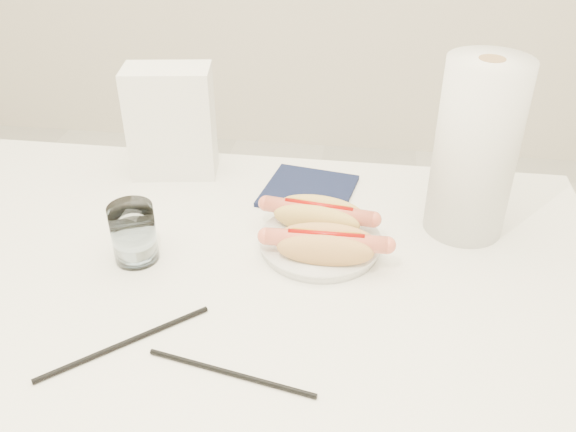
# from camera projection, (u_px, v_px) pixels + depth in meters

# --- Properties ---
(table) EXTENTS (1.20, 0.80, 0.75)m
(table) POSITION_uv_depth(u_px,v_px,m) (227.00, 303.00, 0.97)
(table) COLOR white
(table) RESTS_ON ground
(plate) EXTENTS (0.25, 0.25, 0.02)m
(plate) POSITION_uv_depth(u_px,v_px,m) (320.00, 244.00, 1.00)
(plate) COLOR white
(plate) RESTS_ON table
(hotdog_left) EXTENTS (0.18, 0.09, 0.05)m
(hotdog_left) POSITION_uv_depth(u_px,v_px,m) (319.00, 215.00, 1.01)
(hotdog_left) COLOR #DCB358
(hotdog_left) RESTS_ON plate
(hotdog_right) EXTENTS (0.19, 0.07, 0.05)m
(hotdog_right) POSITION_uv_depth(u_px,v_px,m) (326.00, 245.00, 0.94)
(hotdog_right) COLOR tan
(hotdog_right) RESTS_ON plate
(water_glass) EXTENTS (0.07, 0.07, 0.10)m
(water_glass) POSITION_uv_depth(u_px,v_px,m) (134.00, 233.00, 0.95)
(water_glass) COLOR silver
(water_glass) RESTS_ON table
(chopstick_near) EXTENTS (0.19, 0.17, 0.01)m
(chopstick_near) POSITION_uv_depth(u_px,v_px,m) (125.00, 343.00, 0.81)
(chopstick_near) COLOR black
(chopstick_near) RESTS_ON table
(chopstick_far) EXTENTS (0.22, 0.05, 0.01)m
(chopstick_far) POSITION_uv_depth(u_px,v_px,m) (231.00, 373.00, 0.77)
(chopstick_far) COLOR black
(chopstick_far) RESTS_ON table
(napkin_box) EXTENTS (0.17, 0.11, 0.21)m
(napkin_box) POSITION_uv_depth(u_px,v_px,m) (171.00, 122.00, 1.16)
(napkin_box) COLOR white
(napkin_box) RESTS_ON table
(navy_napkin) EXTENTS (0.19, 0.19, 0.01)m
(navy_napkin) POSITION_uv_depth(u_px,v_px,m) (308.00, 191.00, 1.15)
(navy_napkin) COLOR #101632
(navy_napkin) RESTS_ON table
(paper_towel_roll) EXTENTS (0.16, 0.16, 0.30)m
(paper_towel_roll) POSITION_uv_depth(u_px,v_px,m) (476.00, 150.00, 0.97)
(paper_towel_roll) COLOR white
(paper_towel_roll) RESTS_ON table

